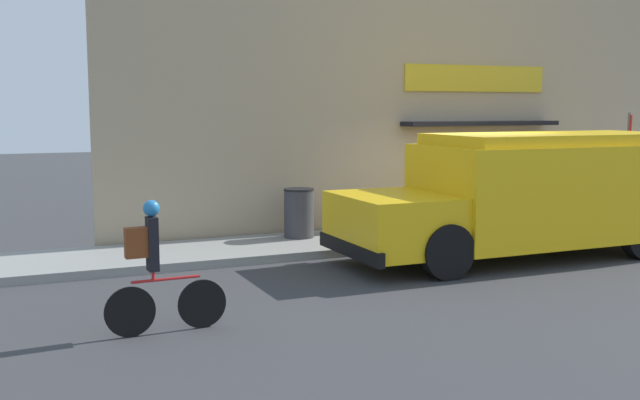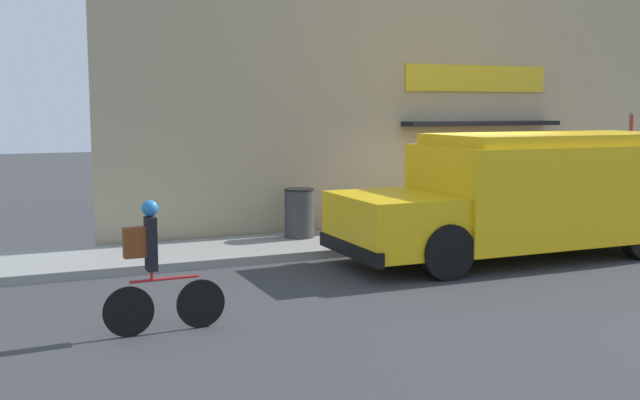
{
  "view_description": "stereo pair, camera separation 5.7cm",
  "coord_description": "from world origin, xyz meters",
  "px_view_note": "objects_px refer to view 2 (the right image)",
  "views": [
    {
      "loc": [
        -8.58,
        -12.07,
        2.72
      ],
      "look_at": [
        -3.37,
        -0.2,
        1.1
      ],
      "focal_mm": 42.0,
      "sensor_mm": 36.0,
      "label": 1
    },
    {
      "loc": [
        -8.52,
        -12.1,
        2.72
      ],
      "look_at": [
        -3.37,
        -0.2,
        1.1
      ],
      "focal_mm": 42.0,
      "sensor_mm": 36.0,
      "label": 2
    }
  ],
  "objects_px": {
    "cyclist": "(154,268)",
    "trash_bin": "(299,213)",
    "school_bus": "(533,193)",
    "stop_sign_post": "(630,149)"
  },
  "relations": [
    {
      "from": "cyclist",
      "to": "trash_bin",
      "type": "relative_size",
      "value": 1.67
    },
    {
      "from": "school_bus",
      "to": "cyclist",
      "type": "bearing_deg",
      "value": -164.32
    },
    {
      "from": "cyclist",
      "to": "stop_sign_post",
      "type": "height_order",
      "value": "stop_sign_post"
    },
    {
      "from": "stop_sign_post",
      "to": "trash_bin",
      "type": "xyz_separation_m",
      "value": [
        -7.5,
        1.07,
        -1.15
      ]
    },
    {
      "from": "stop_sign_post",
      "to": "trash_bin",
      "type": "height_order",
      "value": "stop_sign_post"
    },
    {
      "from": "stop_sign_post",
      "to": "trash_bin",
      "type": "bearing_deg",
      "value": 171.9
    },
    {
      "from": "cyclist",
      "to": "stop_sign_post",
      "type": "relative_size",
      "value": 0.67
    },
    {
      "from": "cyclist",
      "to": "trash_bin",
      "type": "distance_m",
      "value": 6.06
    },
    {
      "from": "school_bus",
      "to": "stop_sign_post",
      "type": "distance_m",
      "value": 4.43
    },
    {
      "from": "stop_sign_post",
      "to": "cyclist",
      "type": "bearing_deg",
      "value": -161.95
    }
  ]
}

